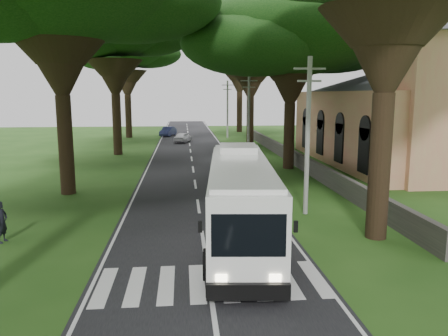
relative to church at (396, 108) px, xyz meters
The scene contains 17 objects.
ground 28.42m from the church, 129.66° to the right, with size 140.00×140.00×0.00m, color #214814.
road 18.84m from the church, 169.06° to the left, with size 8.00×120.00×0.04m, color black.
crosswalk 29.96m from the church, 127.19° to the right, with size 8.00×3.00×0.01m, color silver.
property_wall 10.16m from the church, 164.52° to the left, with size 0.35×50.00×1.20m, color #383533.
church is the anchor object (origin of this frame).
pole_near 19.88m from the church, 128.50° to the right, with size 1.60×0.24×8.00m.
pole_mid 13.16m from the church, 160.19° to the left, with size 1.60×0.24×8.00m.
pole_far 27.41m from the church, 116.82° to the left, with size 1.60×0.24×8.00m.
tree_l_midb 27.77m from the church, 161.57° to the left, with size 13.08×13.08×15.40m.
tree_l_far 38.05m from the church, 134.90° to the left, with size 12.73×12.73×15.09m.
tree_r_mida 11.66m from the church, behind, with size 16.19×16.19×14.44m.
tree_r_midb 20.57m from the church, 122.20° to the left, with size 12.77×12.77×14.52m.
tree_r_far 36.62m from the church, 105.20° to the left, with size 12.40×12.40×15.96m.
coach_bus 25.53m from the church, 129.99° to the right, with size 3.56×11.92×3.46m.
distant_car_a 27.01m from the church, 134.39° to the left, with size 1.52×3.79×1.29m, color silver.
distant_car_b 35.21m from the church, 126.64° to the left, with size 1.43×4.11×1.35m, color navy.
pedestrian 32.48m from the church, 144.61° to the right, with size 0.65×0.42×1.77m, color black.
Camera 1 is at (-0.78, -15.53, 6.16)m, focal length 35.00 mm.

